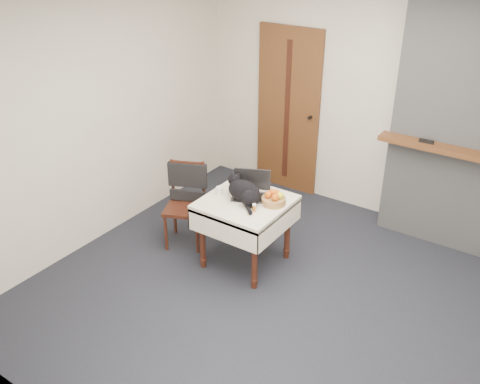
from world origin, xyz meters
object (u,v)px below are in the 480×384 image
at_px(pill_bottle, 254,208).
at_px(fruit_basket, 274,199).
at_px(side_table, 246,211).
at_px(laptop, 251,190).
at_px(cat, 245,192).
at_px(chair, 186,192).
at_px(cream_jar, 220,191).
at_px(door, 288,111).

xyz_separation_m(pill_bottle, fruit_basket, (0.07, 0.22, 0.01)).
bearing_deg(side_table, pill_bottle, -35.35).
height_order(laptop, cat, laptop).
xyz_separation_m(cat, chair, (-0.76, 0.05, -0.24)).
bearing_deg(cat, cream_jar, -156.18).
height_order(laptop, pill_bottle, laptop).
relative_size(cream_jar, fruit_basket, 0.34).
bearing_deg(laptop, door, 82.98).
height_order(side_table, cream_jar, cream_jar).
bearing_deg(side_table, door, 107.08).
distance_m(cat, cream_jar, 0.29).
bearing_deg(cream_jar, cat, 1.95).
distance_m(door, fruit_basket, 1.79).
height_order(door, pill_bottle, door).
bearing_deg(door, fruit_basket, -64.20).
bearing_deg(side_table, fruit_basket, 21.21).
bearing_deg(door, cat, -73.08).
bearing_deg(laptop, cream_jar, -178.44).
height_order(cream_jar, chair, chair).
bearing_deg(door, cream_jar, -82.12).
bearing_deg(laptop, side_table, -111.14).
distance_m(pill_bottle, fruit_basket, 0.23).
relative_size(door, laptop, 4.52).
bearing_deg(side_table, cream_jar, -173.15).
bearing_deg(side_table, cat, -85.00).
xyz_separation_m(laptop, cream_jar, (-0.27, -0.14, -0.03)).
bearing_deg(fruit_basket, laptop, 178.82).
relative_size(side_table, laptop, 1.76).
height_order(side_table, laptop, laptop).
xyz_separation_m(side_table, pill_bottle, (0.18, -0.13, 0.15)).
bearing_deg(fruit_basket, cat, -153.97).
relative_size(side_table, chair, 0.89).
xyz_separation_m(cream_jar, pill_bottle, (0.46, -0.09, 0.00)).
bearing_deg(chair, pill_bottle, -33.41).
relative_size(laptop, cat, 0.99).
distance_m(door, chair, 1.74).
height_order(fruit_basket, chair, chair).
distance_m(laptop, pill_bottle, 0.29).
distance_m(cat, fruit_basket, 0.28).
xyz_separation_m(cream_jar, fruit_basket, (0.53, 0.13, 0.01)).
relative_size(door, cream_jar, 26.17).
relative_size(door, pill_bottle, 27.14).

